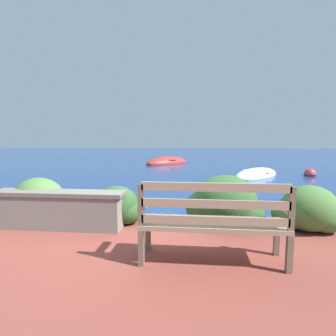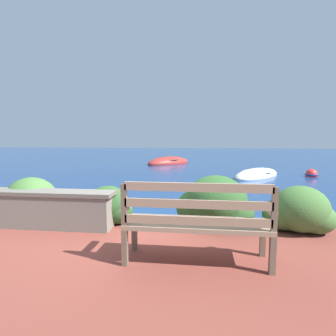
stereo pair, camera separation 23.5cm
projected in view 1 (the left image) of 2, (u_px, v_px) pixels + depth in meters
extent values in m
plane|color=navy|center=(134.00, 230.00, 4.57)|extent=(80.00, 80.00, 0.00)
cube|color=brown|center=(148.00, 234.00, 3.24)|extent=(0.06, 0.06, 0.40)
cube|color=brown|center=(277.00, 239.00, 3.09)|extent=(0.06, 0.06, 0.40)
cube|color=brown|center=(141.00, 248.00, 2.82)|extent=(0.06, 0.06, 0.40)
cube|color=brown|center=(289.00, 254.00, 2.67)|extent=(0.06, 0.06, 0.40)
cube|color=gray|center=(212.00, 224.00, 2.93)|extent=(1.60, 0.48, 0.05)
cube|color=gray|center=(214.00, 220.00, 2.71)|extent=(1.52, 0.04, 0.09)
cube|color=gray|center=(214.00, 204.00, 2.69)|extent=(1.52, 0.04, 0.09)
cube|color=gray|center=(215.00, 187.00, 2.67)|extent=(1.52, 0.04, 0.09)
cube|color=brown|center=(141.00, 205.00, 2.77)|extent=(0.06, 0.04, 0.45)
cube|color=brown|center=(292.00, 209.00, 2.62)|extent=(0.06, 0.04, 0.45)
cube|color=gray|center=(144.00, 204.00, 2.98)|extent=(0.07, 0.43, 0.05)
cube|color=gray|center=(284.00, 208.00, 2.83)|extent=(0.07, 0.43, 0.05)
cube|color=slate|center=(59.00, 212.00, 4.02)|extent=(1.95, 0.35, 0.52)
cube|color=#635F56|center=(58.00, 193.00, 3.99)|extent=(2.04, 0.39, 0.06)
ellipsoid|color=#426B33|center=(39.00, 199.00, 4.39)|extent=(0.85, 0.77, 0.72)
ellipsoid|color=#426B33|center=(28.00, 204.00, 4.49)|extent=(0.64, 0.58, 0.51)
ellipsoid|color=#426B33|center=(50.00, 208.00, 4.34)|extent=(0.60, 0.54, 0.47)
ellipsoid|color=#284C23|center=(117.00, 204.00, 4.27)|extent=(0.71, 0.64, 0.61)
ellipsoid|color=#284C23|center=(106.00, 209.00, 4.35)|extent=(0.54, 0.48, 0.43)
ellipsoid|color=#284C23|center=(127.00, 212.00, 4.23)|extent=(0.50, 0.45, 0.39)
ellipsoid|color=#2D5628|center=(226.00, 201.00, 4.05)|extent=(0.96, 0.86, 0.81)
ellipsoid|color=#2D5628|center=(208.00, 207.00, 4.17)|extent=(0.72, 0.65, 0.57)
ellipsoid|color=#2D5628|center=(242.00, 212.00, 4.00)|extent=(0.67, 0.60, 0.53)
ellipsoid|color=#426B33|center=(309.00, 208.00, 3.89)|extent=(0.81, 0.73, 0.69)
ellipsoid|color=#426B33|center=(292.00, 213.00, 3.98)|extent=(0.61, 0.55, 0.48)
ellipsoid|color=#426B33|center=(325.00, 217.00, 3.84)|extent=(0.57, 0.51, 0.44)
ellipsoid|color=silver|center=(256.00, 175.00, 11.10)|extent=(2.78, 3.13, 0.61)
torus|color=gray|center=(256.00, 171.00, 11.08)|extent=(1.61, 1.61, 0.07)
cube|color=#846647|center=(251.00, 173.00, 10.75)|extent=(0.79, 0.65, 0.04)
cube|color=#846647|center=(260.00, 171.00, 11.36)|extent=(0.79, 0.65, 0.04)
ellipsoid|color=#9E2D28|center=(167.00, 163.00, 16.53)|extent=(3.05, 3.14, 0.83)
torus|color=brown|center=(167.00, 159.00, 16.51)|extent=(1.78, 1.78, 0.07)
cube|color=#846647|center=(161.00, 160.00, 16.20)|extent=(0.81, 0.77, 0.04)
cube|color=#846647|center=(172.00, 159.00, 16.77)|extent=(0.81, 0.77, 0.04)
sphere|color=red|center=(310.00, 174.00, 11.16)|extent=(0.48, 0.48, 0.48)
torus|color=navy|center=(310.00, 174.00, 11.16)|extent=(0.53, 0.53, 0.06)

